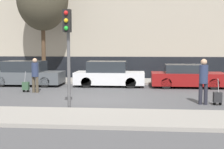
% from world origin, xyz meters
% --- Properties ---
extents(ground_plane, '(80.00, 80.00, 0.00)m').
position_xyz_m(ground_plane, '(0.00, 0.00, 0.00)').
color(ground_plane, '#4C4C4F').
extents(sidewalk_near, '(28.00, 2.50, 0.12)m').
position_xyz_m(sidewalk_near, '(0.00, -3.75, 0.06)').
color(sidewalk_near, gray).
rests_on(sidewalk_near, ground_plane).
extents(sidewalk_far, '(28.00, 3.00, 0.12)m').
position_xyz_m(sidewalk_far, '(0.00, 7.00, 0.06)').
color(sidewalk_far, gray).
rests_on(sidewalk_far, ground_plane).
extents(building_facade, '(28.00, 3.37, 10.52)m').
position_xyz_m(building_facade, '(0.00, 10.86, 5.25)').
color(building_facade, '#A89E8C').
rests_on(building_facade, ground_plane).
extents(parked_car_0, '(4.21, 1.80, 1.48)m').
position_xyz_m(parked_car_0, '(-4.98, 4.60, 0.68)').
color(parked_car_0, '#4C5156').
rests_on(parked_car_0, ground_plane).
extents(parked_car_1, '(4.05, 1.84, 1.48)m').
position_xyz_m(parked_car_1, '(-0.04, 4.73, 0.68)').
color(parked_car_1, silver).
rests_on(parked_car_1, ground_plane).
extents(parked_car_2, '(4.13, 1.83, 1.32)m').
position_xyz_m(parked_car_2, '(4.46, 4.59, 0.63)').
color(parked_car_2, maroon).
rests_on(parked_car_2, ground_plane).
extents(pedestrian_left, '(0.35, 0.34, 1.74)m').
position_xyz_m(pedestrian_left, '(-3.49, 1.81, 0.99)').
color(pedestrian_left, '#4C4233').
rests_on(pedestrian_left, ground_plane).
extents(trolley_left, '(0.34, 0.29, 1.06)m').
position_xyz_m(trolley_left, '(-4.03, 1.91, 0.32)').
color(trolley_left, '#335138').
rests_on(trolley_left, ground_plane).
extents(pedestrian_right, '(0.35, 0.34, 1.83)m').
position_xyz_m(pedestrian_right, '(4.31, -0.80, 1.05)').
color(pedestrian_right, '#23232D').
rests_on(pedestrian_right, ground_plane).
extents(trolley_right, '(0.34, 0.29, 1.06)m').
position_xyz_m(trolley_right, '(4.85, -0.91, 0.32)').
color(trolley_right, '#262628').
rests_on(trolley_right, ground_plane).
extents(traffic_light, '(0.28, 0.47, 3.63)m').
position_xyz_m(traffic_light, '(-0.81, -2.36, 2.59)').
color(traffic_light, '#515154').
rests_on(traffic_light, ground_plane).
extents(parked_bicycle, '(1.77, 0.06, 0.96)m').
position_xyz_m(parked_bicycle, '(0.68, 6.63, 0.49)').
color(parked_bicycle, black).
rests_on(parked_bicycle, sidewalk_far).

